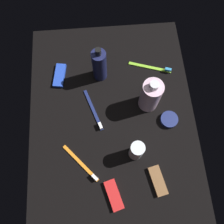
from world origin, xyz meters
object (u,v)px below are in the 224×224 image
at_px(lotion_bottle, 99,65).
at_px(toothbrush_lime, 153,67).
at_px(bodywash_bottle, 150,95).
at_px(snack_bar_red, 114,195).
at_px(snack_bar_blue, 60,76).
at_px(cream_tin_left, 169,120).
at_px(toothbrush_navy, 94,112).
at_px(toothbrush_orange, 83,165).
at_px(deodorant_stick, 136,151).
at_px(snack_bar_brown, 158,181).

height_order(lotion_bottle, toothbrush_lime, lotion_bottle).
distance_m(bodywash_bottle, toothbrush_lime, 0.18).
xyz_separation_m(bodywash_bottle, snack_bar_red, (0.33, -0.16, -0.07)).
distance_m(snack_bar_blue, cream_tin_left, 0.48).
height_order(toothbrush_navy, snack_bar_red, toothbrush_navy).
relative_size(toothbrush_orange, snack_bar_red, 1.37).
bearing_deg(lotion_bottle, bodywash_bottle, 52.03).
relative_size(toothbrush_navy, toothbrush_lime, 1.00).
relative_size(lotion_bottle, toothbrush_lime, 1.05).
height_order(toothbrush_lime, snack_bar_blue, toothbrush_lime).
height_order(lotion_bottle, deodorant_stick, lotion_bottle).
distance_m(bodywash_bottle, snack_bar_blue, 0.38).
distance_m(toothbrush_lime, snack_bar_brown, 0.46).
xyz_separation_m(snack_bar_blue, snack_bar_red, (0.48, 0.18, 0.00)).
xyz_separation_m(lotion_bottle, toothbrush_lime, (-0.02, 0.22, -0.07)).
height_order(deodorant_stick, snack_bar_brown, deodorant_stick).
distance_m(toothbrush_orange, snack_bar_blue, 0.38).
bearing_deg(bodywash_bottle, cream_tin_left, 43.03).
bearing_deg(snack_bar_brown, lotion_bottle, -170.38).
relative_size(lotion_bottle, toothbrush_orange, 1.29).
bearing_deg(lotion_bottle, cream_tin_left, 49.18).
distance_m(lotion_bottle, cream_tin_left, 0.34).
distance_m(deodorant_stick, cream_tin_left, 0.19).
bearing_deg(snack_bar_brown, snack_bar_red, -89.73).
bearing_deg(snack_bar_brown, snack_bar_blue, -154.69).
distance_m(toothbrush_navy, snack_bar_red, 0.32).
height_order(toothbrush_orange, snack_bar_brown, toothbrush_orange).
bearing_deg(deodorant_stick, snack_bar_red, -32.98).
bearing_deg(snack_bar_brown, bodywash_bottle, 167.11).
distance_m(deodorant_stick, snack_bar_brown, 0.13).
bearing_deg(deodorant_stick, toothbrush_orange, -82.00).
distance_m(snack_bar_brown, cream_tin_left, 0.23).
xyz_separation_m(toothbrush_lime, snack_bar_brown, (0.45, -0.04, 0.00)).
height_order(deodorant_stick, snack_bar_red, deodorant_stick).
bearing_deg(lotion_bottle, toothbrush_orange, -13.48).
relative_size(lotion_bottle, snack_bar_blue, 1.77).
xyz_separation_m(toothbrush_lime, cream_tin_left, (0.23, 0.03, 0.00)).
distance_m(snack_bar_brown, snack_bar_red, 0.16).
height_order(snack_bar_red, cream_tin_left, cream_tin_left).
relative_size(bodywash_bottle, snack_bar_brown, 1.66).
height_order(toothbrush_orange, snack_bar_red, toothbrush_orange).
distance_m(bodywash_bottle, snack_bar_brown, 0.31).
relative_size(toothbrush_lime, snack_bar_blue, 1.68).
bearing_deg(lotion_bottle, snack_bar_red, 2.09).
bearing_deg(cream_tin_left, toothbrush_navy, -100.96).
distance_m(bodywash_bottle, deodorant_stick, 0.21).
relative_size(toothbrush_orange, toothbrush_lime, 0.82).
height_order(toothbrush_lime, snack_bar_brown, toothbrush_lime).
xyz_separation_m(toothbrush_orange, snack_bar_brown, (0.08, 0.26, 0.00)).
relative_size(toothbrush_navy, cream_tin_left, 2.60).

